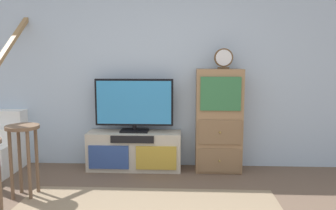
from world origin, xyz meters
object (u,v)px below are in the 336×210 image
desk_clock (224,59)px  bar_stool_far (23,144)px  media_console (134,151)px  television (134,104)px  side_cabinet (219,121)px

desk_clock → bar_stool_far: (-2.15, -0.94, -0.88)m
media_console → television: 0.62m
media_console → side_cabinet: side_cabinet is taller
bar_stool_far → side_cabinet: bearing=24.4°
desk_clock → side_cabinet: bearing=161.0°
media_console → television: (0.00, 0.02, 0.62)m
bar_stool_far → television: bearing=43.5°
television → bar_stool_far: television is taller
media_console → bar_stool_far: (-1.02, -0.95, 0.31)m
side_cabinet → bar_stool_far: (-2.11, -0.96, -0.10)m
television → desk_clock: 1.27m
media_console → desk_clock: (1.13, -0.00, 1.20)m
television → desk_clock: (1.13, -0.03, 0.58)m
television → side_cabinet: 1.11m
side_cabinet → bar_stool_far: 2.32m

